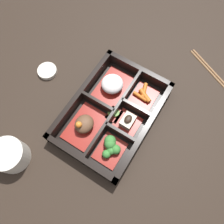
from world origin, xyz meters
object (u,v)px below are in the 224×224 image
object	(u,v)px
chopsticks	(216,75)
sauce_dish	(47,71)
bowl_rice	(112,85)
tea_cup	(10,155)

from	to	relation	value
chopsticks	sauce_dish	world-z (taller)	sauce_dish
chopsticks	sauce_dish	size ratio (longest dim) A/B	3.51
bowl_rice	chopsticks	distance (m)	0.33
bowl_rice	tea_cup	distance (m)	0.33
tea_cup	sauce_dish	world-z (taller)	tea_cup
bowl_rice	tea_cup	bearing A→B (deg)	160.12
tea_cup	bowl_rice	bearing A→B (deg)	-19.88
tea_cup	sauce_dish	size ratio (longest dim) A/B	1.48
sauce_dish	chopsticks	bearing A→B (deg)	-59.52
bowl_rice	sauce_dish	world-z (taller)	bowl_rice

